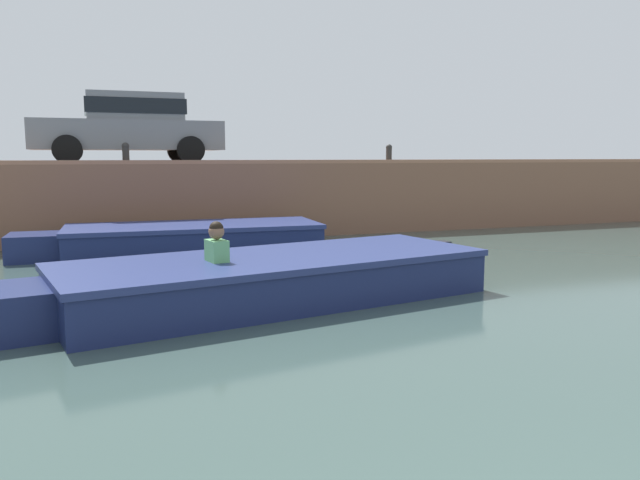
% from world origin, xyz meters
% --- Properties ---
extents(ground_plane, '(400.00, 400.00, 0.00)m').
position_xyz_m(ground_plane, '(0.00, 6.43, 0.00)').
color(ground_plane, '#384C47').
extents(far_quay_wall, '(60.00, 6.00, 1.67)m').
position_xyz_m(far_quay_wall, '(0.00, 15.86, 0.83)').
color(far_quay_wall, brown).
rests_on(far_quay_wall, ground).
extents(far_wall_coping, '(60.00, 0.24, 0.08)m').
position_xyz_m(far_wall_coping, '(0.00, 12.98, 1.71)').
color(far_wall_coping, '#9F6C52').
rests_on(far_wall_coping, far_quay_wall).
extents(boat_moored_central_navy, '(5.65, 1.94, 0.55)m').
position_xyz_m(boat_moored_central_navy, '(-0.21, 11.33, 0.27)').
color(boat_moored_central_navy, navy).
rests_on(boat_moored_central_navy, ground).
extents(motorboat_passing, '(6.61, 2.93, 1.06)m').
position_xyz_m(motorboat_passing, '(0.13, 6.93, 0.29)').
color(motorboat_passing, navy).
rests_on(motorboat_passing, ground).
extents(car_left_inner_grey, '(4.09, 1.93, 1.54)m').
position_xyz_m(car_left_inner_grey, '(-0.91, 14.33, 2.51)').
color(car_left_inner_grey, slate).
rests_on(car_left_inner_grey, far_quay_wall).
extents(mooring_bollard_mid, '(0.15, 0.15, 0.45)m').
position_xyz_m(mooring_bollard_mid, '(-1.09, 13.11, 1.91)').
color(mooring_bollard_mid, '#2D2B28').
rests_on(mooring_bollard_mid, far_quay_wall).
extents(mooring_bollard_east, '(0.15, 0.15, 0.45)m').
position_xyz_m(mooring_bollard_east, '(4.96, 13.11, 1.91)').
color(mooring_bollard_east, '#2D2B28').
rests_on(mooring_bollard_east, far_quay_wall).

